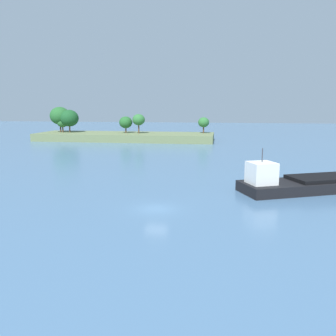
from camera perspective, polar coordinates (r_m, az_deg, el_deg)
ground_plane at (r=39.33m, az=-1.94°, el=-6.66°), size 400.00×400.00×0.00m
treeline_island at (r=117.88m, az=-8.48°, el=5.73°), size 57.65×16.70×10.86m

